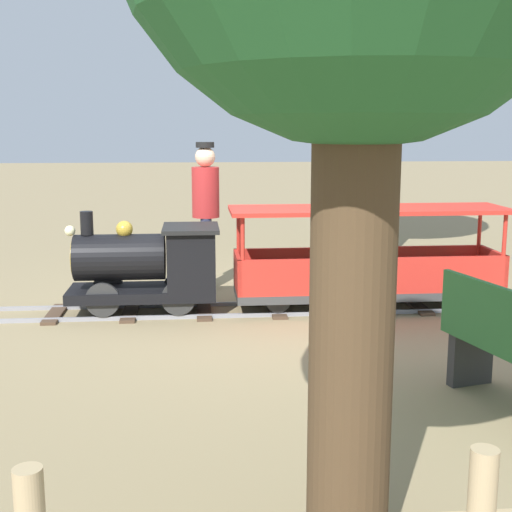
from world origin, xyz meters
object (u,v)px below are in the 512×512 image
object	(u,v)px
locomotive	(150,264)
passenger_car	(367,267)
oak_tree_far	(391,7)
conductor_person	(206,203)

from	to	relation	value
locomotive	passenger_car	world-z (taller)	passenger_car
locomotive	oak_tree_far	xyz separation A→B (m)	(2.86, -3.06, 2.87)
oak_tree_far	locomotive	bearing A→B (deg)	133.00
passenger_car	conductor_person	size ratio (longest dim) A/B	1.67
conductor_person	oak_tree_far	size ratio (longest dim) A/B	0.35
locomotive	passenger_car	distance (m)	2.12
passenger_car	oak_tree_far	size ratio (longest dim) A/B	0.58
locomotive	oak_tree_far	size ratio (longest dim) A/B	0.31
conductor_person	passenger_car	bearing A→B (deg)	-124.00
passenger_car	conductor_person	bearing A→B (deg)	56.00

